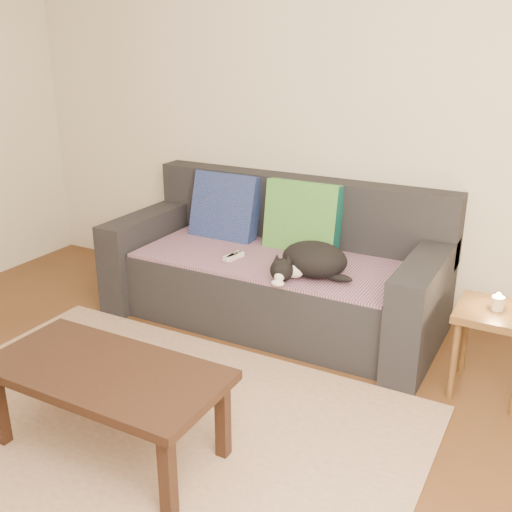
{
  "coord_description": "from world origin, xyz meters",
  "views": [
    {
      "loc": [
        1.58,
        -1.64,
        1.73
      ],
      "look_at": [
        0.05,
        1.2,
        0.55
      ],
      "focal_mm": 42.0,
      "sensor_mm": 36.0,
      "label": 1
    }
  ],
  "objects_px": {
    "cat": "(312,261)",
    "coffee_table": "(106,379)",
    "wii_remote_a": "(234,256)",
    "side_table": "(494,325)",
    "wii_remote_b": "(234,256)",
    "sofa": "(277,272)"
  },
  "relations": [
    {
      "from": "cat",
      "to": "coffee_table",
      "type": "xyz_separation_m",
      "value": [
        -0.38,
        -1.31,
        -0.17
      ]
    },
    {
      "from": "wii_remote_a",
      "to": "side_table",
      "type": "xyz_separation_m",
      "value": [
        1.55,
        -0.07,
        -0.07
      ]
    },
    {
      "from": "wii_remote_a",
      "to": "wii_remote_b",
      "type": "height_order",
      "value": "same"
    },
    {
      "from": "sofa",
      "to": "coffee_table",
      "type": "height_order",
      "value": "sofa"
    },
    {
      "from": "sofa",
      "to": "side_table",
      "type": "height_order",
      "value": "sofa"
    },
    {
      "from": "wii_remote_b",
      "to": "coffee_table",
      "type": "distance_m",
      "value": 1.37
    },
    {
      "from": "sofa",
      "to": "side_table",
      "type": "distance_m",
      "value": 1.39
    },
    {
      "from": "coffee_table",
      "to": "side_table",
      "type": "bearing_deg",
      "value": 42.82
    },
    {
      "from": "cat",
      "to": "sofa",
      "type": "bearing_deg",
      "value": 125.59
    },
    {
      "from": "wii_remote_b",
      "to": "coffee_table",
      "type": "relative_size",
      "value": 0.14
    },
    {
      "from": "sofa",
      "to": "cat",
      "type": "height_order",
      "value": "sofa"
    },
    {
      "from": "cat",
      "to": "wii_remote_b",
      "type": "distance_m",
      "value": 0.55
    },
    {
      "from": "sofa",
      "to": "coffee_table",
      "type": "distance_m",
      "value": 1.57
    },
    {
      "from": "sofa",
      "to": "wii_remote_b",
      "type": "xyz_separation_m",
      "value": [
        -0.19,
        -0.21,
        0.15
      ]
    },
    {
      "from": "wii_remote_a",
      "to": "coffee_table",
      "type": "height_order",
      "value": "wii_remote_a"
    },
    {
      "from": "coffee_table",
      "to": "wii_remote_a",
      "type": "bearing_deg",
      "value": 96.74
    },
    {
      "from": "side_table",
      "to": "coffee_table",
      "type": "relative_size",
      "value": 0.45
    },
    {
      "from": "cat",
      "to": "wii_remote_a",
      "type": "distance_m",
      "value": 0.55
    },
    {
      "from": "coffee_table",
      "to": "cat",
      "type": "bearing_deg",
      "value": 73.86
    },
    {
      "from": "wii_remote_a",
      "to": "side_table",
      "type": "height_order",
      "value": "wii_remote_a"
    },
    {
      "from": "cat",
      "to": "coffee_table",
      "type": "distance_m",
      "value": 1.38
    },
    {
      "from": "wii_remote_a",
      "to": "wii_remote_b",
      "type": "bearing_deg",
      "value": 164.38
    }
  ]
}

